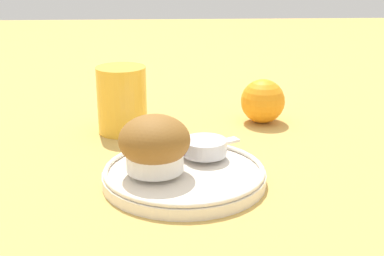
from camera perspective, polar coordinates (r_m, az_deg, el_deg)
name	(u,v)px	position (r m, az deg, el deg)	size (l,w,h in m)	color
ground_plane	(192,175)	(0.68, -0.03, -5.05)	(3.00, 3.00, 0.00)	tan
plate	(184,175)	(0.66, -0.84, -5.01)	(0.20, 0.20, 0.02)	silver
muffin	(155,145)	(0.64, -4.02, -1.77)	(0.09, 0.09, 0.07)	silver
cream_ramekin	(205,146)	(0.69, 1.37, -1.96)	(0.06, 0.06, 0.02)	silver
berry_pair	(191,151)	(0.68, -0.14, -2.47)	(0.03, 0.01, 0.01)	#4C194C
butter_knife	(193,149)	(0.71, 0.12, -2.24)	(0.14, 0.08, 0.00)	silver
orange_fruit	(263,101)	(0.88, 7.56, 2.86)	(0.07, 0.07, 0.07)	orange
juice_glass	(122,100)	(0.83, -7.48, 3.00)	(0.08, 0.08, 0.10)	gold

